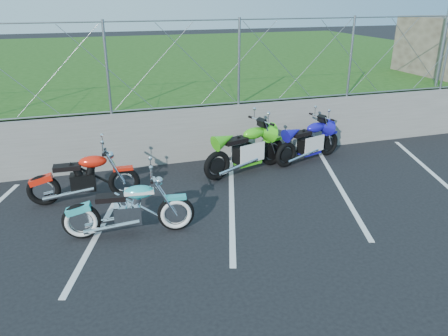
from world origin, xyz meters
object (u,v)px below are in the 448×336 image
object	(u,v)px
cruiser_turquoise	(131,211)
sportbike_green	(247,151)
sportbike_blue	(309,143)
naked_orange	(86,179)

from	to	relation	value
cruiser_turquoise	sportbike_green	xyz separation A→B (m)	(2.81, 2.02, 0.07)
sportbike_green	sportbike_blue	size ratio (longest dim) A/B	1.10
sportbike_blue	naked_orange	bearing A→B (deg)	170.25
cruiser_turquoise	sportbike_green	bearing A→B (deg)	42.97
naked_orange	sportbike_blue	bearing A→B (deg)	10.10
cruiser_turquoise	sportbike_green	world-z (taller)	sportbike_green
sportbike_green	sportbike_blue	xyz separation A→B (m)	(1.69, 0.23, -0.04)
naked_orange	sportbike_blue	xyz separation A→B (m)	(5.18, 0.69, 0.00)
sportbike_green	sportbike_blue	distance (m)	1.70
sportbike_green	naked_orange	bearing A→B (deg)	169.61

